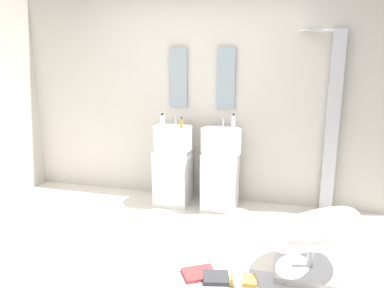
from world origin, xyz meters
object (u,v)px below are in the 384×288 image
Objects in this scene: pedestal_sink_right at (220,166)px; magazine_red at (199,273)px; magazine_ochre at (243,280)px; magazine_charcoal at (216,278)px; shower_column at (331,120)px; soap_bottle_white at (233,123)px; coffee_mug at (238,281)px; lounge_chair at (312,234)px; soap_bottle_amber at (181,123)px; pedestal_sink_left at (173,163)px; soap_bottle_clear at (162,120)px.

pedestal_sink_right is 3.99× the size of magazine_red.
magazine_red is (-0.36, 0.01, -0.00)m from magazine_ochre.
magazine_red is 0.15m from magazine_charcoal.
shower_column reaches higher than soap_bottle_white.
coffee_mug is (-0.77, -1.75, -1.02)m from shower_column.
lounge_chair is 0.68m from magazine_ochre.
pedestal_sink_right is at bearing 8.47° from soap_bottle_amber.
soap_bottle_white reaches higher than pedestal_sink_left.
pedestal_sink_left is 1.90m from coffee_mug.
pedestal_sink_left reaches higher than magazine_charcoal.
pedestal_sink_right is 1.67m from coffee_mug.
coffee_mug reaches higher than magazine_red.
soap_bottle_clear is 0.26m from soap_bottle_amber.
soap_bottle_clear reaches higher than magazine_ochre.
magazine_ochre is at bearing 61.48° from coffee_mug.
soap_bottle_amber is at bearing -13.21° from soap_bottle_clear.
lounge_chair is (1.57, -1.19, -0.16)m from pedestal_sink_left.
soap_bottle_clear is at bearing 120.45° from magazine_ochre.
pedestal_sink_right is 6.92× the size of soap_bottle_clear.
magazine_ochre is at bearing -54.76° from pedestal_sink_left.
coffee_mug is (0.18, -0.04, 0.03)m from magazine_charcoal.
pedestal_sink_left is 1.79m from magazine_charcoal.
pedestal_sink_left is 0.51× the size of shower_column.
shower_column is 21.99× the size of coffee_mug.
shower_column is 2.26m from magazine_red.
coffee_mug is 2.14m from soap_bottle_clear.
soap_bottle_amber reaches higher than magazine_charcoal.
magazine_red is at bearing 155.00° from magazine_charcoal.
soap_bottle_amber reaches higher than magazine_ochre.
magazine_charcoal is at bearing -80.55° from pedestal_sink_right.
shower_column reaches higher than pedestal_sink_right.
magazine_red is at bearing 170.76° from magazine_ochre.
magazine_charcoal is 1.09× the size of soap_bottle_white.
pedestal_sink_right reaches higher than coffee_mug.
soap_bottle_amber is at bearing -27.42° from pedestal_sink_left.
coffee_mug is at bearing -79.19° from soap_bottle_white.
soap_bottle_white is (0.85, -0.03, 0.02)m from soap_bottle_clear.
soap_bottle_amber reaches higher than pedestal_sink_right.
shower_column is 1.08m from soap_bottle_white.
coffee_mug is (0.43, -1.55, -0.45)m from pedestal_sink_right.
coffee_mug is 0.61× the size of soap_bottle_clear.
coffee_mug is 1.97m from soap_bottle_amber.
soap_bottle_amber is (-0.92, 1.42, 0.98)m from magazine_ochre.
soap_bottle_clear is (-1.90, -0.21, -0.06)m from shower_column.
magazine_red is at bearing -61.15° from soap_bottle_clear.
shower_column is 9.62× the size of magazine_ochre.
magazine_red is 1.95m from soap_bottle_clear.
pedestal_sink_left is 0.58m from pedestal_sink_right.
soap_bottle_white is (-0.29, 1.50, 0.98)m from coffee_mug.
shower_column is 10.09× the size of magazine_charcoal.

